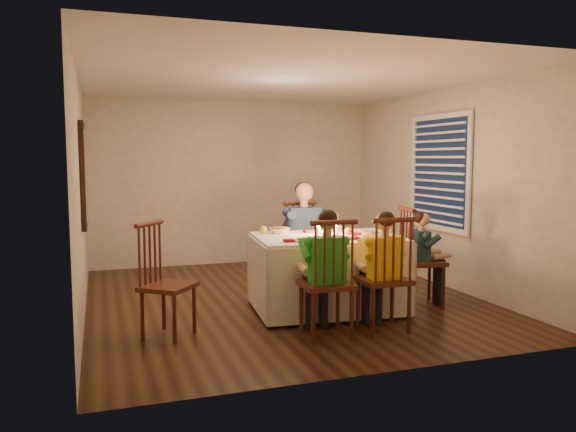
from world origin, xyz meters
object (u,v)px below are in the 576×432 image
object	(u,v)px
adult	(304,291)
child_teal	(421,304)
child_yellow	(382,330)
serving_bowl	(280,231)
chair_adult	(304,291)
chair_extra	(169,336)
child_green	(326,336)
dining_table	(327,257)
chair_near_right	(382,330)
chair_end	(421,304)
chair_near_left	(326,336)

from	to	relation	value
adult	child_teal	size ratio (longest dim) A/B	1.29
child_yellow	serving_bowl	world-z (taller)	serving_bowl
chair_adult	child_teal	size ratio (longest dim) A/B	1.06
child_teal	chair_extra	bearing A→B (deg)	103.43
adult	child_yellow	world-z (taller)	adult
child_green	child_yellow	xyz separation A→B (m)	(0.60, -0.00, 0.00)
chair_extra	serving_bowl	xyz separation A→B (m)	(1.35, 0.77, 0.86)
chair_adult	chair_extra	size ratio (longest dim) A/B	1.04
chair_adult	child_yellow	distance (m)	1.77
serving_bowl	child_green	bearing A→B (deg)	-87.34
dining_table	chair_near_right	size ratio (longest dim) A/B	1.49
chair_adult	chair_end	world-z (taller)	same
chair_near_left	child_green	xyz separation A→B (m)	(-0.00, 0.00, 0.00)
chair_near_right	dining_table	bearing A→B (deg)	-72.59
chair_near_left	chair_near_right	xyz separation A→B (m)	(0.60, -0.00, 0.00)
child_green	dining_table	bearing A→B (deg)	-110.87
chair_end	child_teal	xyz separation A→B (m)	(0.00, 0.00, 0.00)
child_green	serving_bowl	world-z (taller)	serving_bowl
adult	child_yellow	size ratio (longest dim) A/B	1.18
chair_near_left	chair_near_right	distance (m)	0.60
chair_near_left	child_teal	world-z (taller)	chair_near_left
child_yellow	chair_extra	bearing A→B (deg)	-11.23
dining_table	serving_bowl	world-z (taller)	serving_bowl
dining_table	chair_end	size ratio (longest dim) A/B	1.49
chair_adult	serving_bowl	xyz separation A→B (m)	(-0.49, -0.51, 0.86)
chair_near_right	chair_extra	bearing A→B (deg)	-11.23
chair_near_left	child_green	distance (m)	0.00
chair_near_right	adult	distance (m)	1.77
chair_near_right	chair_extra	xyz separation A→B (m)	(-2.01, 0.48, 0.00)
chair_adult	adult	world-z (taller)	adult
chair_end	child_green	size ratio (longest dim) A/B	0.94
chair_near_left	chair_end	size ratio (longest dim) A/B	1.00
chair_end	child_yellow	xyz separation A→B (m)	(-0.89, -0.72, 0.00)
child_teal	serving_bowl	world-z (taller)	serving_bowl
adult	chair_end	bearing A→B (deg)	-40.85
child_green	child_teal	xyz separation A→B (m)	(1.49, 0.72, 0.00)
chair_extra	child_green	xyz separation A→B (m)	(1.41, -0.48, 0.00)
child_yellow	serving_bowl	bearing A→B (deg)	-59.95
chair_near_right	adult	size ratio (longest dim) A/B	0.82
chair_near_left	serving_bowl	distance (m)	1.52
adult	child_teal	world-z (taller)	adult
child_green	chair_near_left	bearing A→B (deg)	-177.70
chair_near_left	chair_end	xyz separation A→B (m)	(1.49, 0.72, 0.00)
chair_end	serving_bowl	world-z (taller)	serving_bowl
chair_near_right	adult	xyz separation A→B (m)	(-0.17, 1.76, 0.00)
child_green	child_teal	distance (m)	1.66
child_yellow	child_teal	xyz separation A→B (m)	(0.89, 0.72, 0.00)
chair_near_right	chair_end	size ratio (longest dim) A/B	1.00
chair_adult	adult	distance (m)	0.00
dining_table	chair_near_right	bearing A→B (deg)	-69.59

